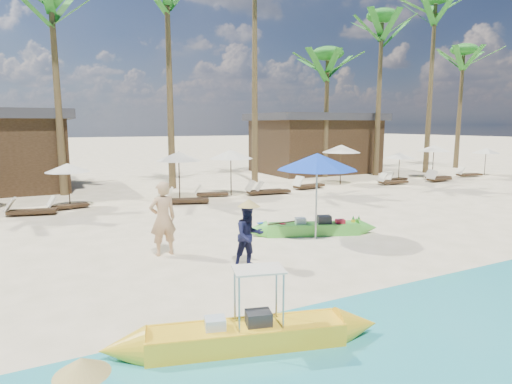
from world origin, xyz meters
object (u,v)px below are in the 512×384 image
yellow_canoe (246,335)px  blue_umbrella (317,162)px  tourist (163,219)px  green_canoe (312,228)px

yellow_canoe → blue_umbrella: blue_umbrella is taller
tourist → blue_umbrella: blue_umbrella is taller
tourist → blue_umbrella: 4.87m
green_canoe → yellow_canoe: (-4.94, -5.40, 0.01)m
green_canoe → blue_umbrella: bearing=-91.5°
yellow_canoe → green_canoe: bearing=62.6°
green_canoe → blue_umbrella: (-0.18, -0.44, 2.19)m
green_canoe → yellow_canoe: yellow_canoe is taller
yellow_canoe → blue_umbrella: (4.76, 4.96, 2.18)m
yellow_canoe → tourist: 5.49m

